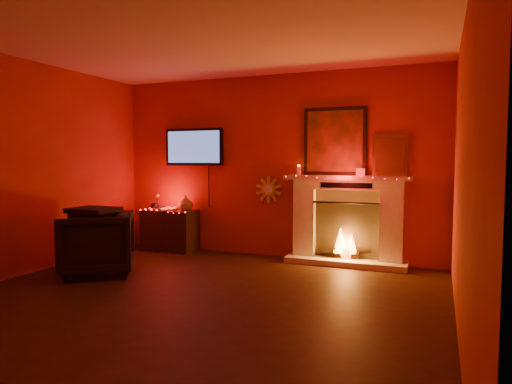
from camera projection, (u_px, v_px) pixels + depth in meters
room at (185, 169)px, 4.49m from camera, size 5.00×5.00×5.00m
fireplace at (346, 212)px, 6.32m from camera, size 1.72×0.40×2.18m
tv at (194, 147)px, 7.23m from camera, size 1.00×0.07×1.24m
sunburst_clock at (268, 190)px, 6.83m from camera, size 0.40×0.03×0.40m
console_table at (170, 228)px, 7.27m from camera, size 0.85×0.51×0.89m
armchair at (97, 243)px, 5.75m from camera, size 1.19×1.19×0.79m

